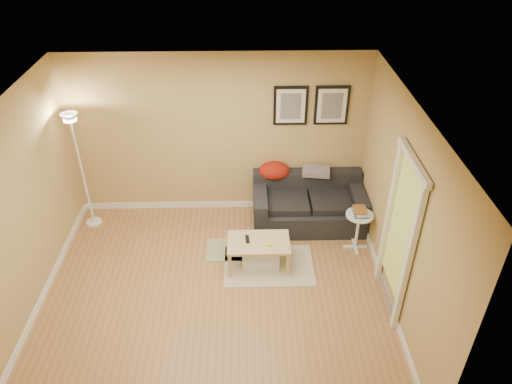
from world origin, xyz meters
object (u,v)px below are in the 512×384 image
storage_bin (261,255)px  book_stack (360,211)px  floor_lamp (83,175)px  coffee_table (258,253)px  sofa (309,203)px  side_table (357,231)px

storage_bin → book_stack: 1.54m
storage_bin → book_stack: size_ratio=2.03×
floor_lamp → coffee_table: bearing=-21.8°
book_stack → floor_lamp: size_ratio=0.14×
sofa → floor_lamp: bearing=178.9°
storage_bin → sofa: bearing=50.5°
book_stack → floor_lamp: bearing=177.7°
side_table → book_stack: 0.34m
side_table → book_stack: (0.01, 0.02, 0.34)m
storage_bin → floor_lamp: bearing=159.0°
book_stack → sofa: bearing=144.3°
sofa → side_table: (0.64, -0.62, -0.07)m
side_table → floor_lamp: 4.12m
storage_bin → book_stack: book_stack is taller
side_table → coffee_table: bearing=-166.3°
sofa → floor_lamp: size_ratio=0.90×
sofa → side_table: sofa is taller
coffee_table → floor_lamp: 2.86m
coffee_table → book_stack: 1.56m
coffee_table → storage_bin: size_ratio=1.62×
coffee_table → floor_lamp: size_ratio=0.45×
side_table → floor_lamp: floor_lamp is taller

